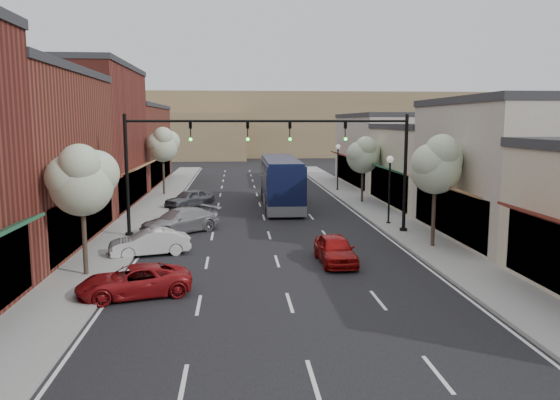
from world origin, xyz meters
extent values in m
plane|color=black|center=(0.00, 0.00, 0.00)|extent=(160.00, 160.00, 0.00)
cube|color=gray|center=(-8.40, 18.50, 0.07)|extent=(2.80, 73.00, 0.15)
cube|color=gray|center=(8.40, 18.50, 0.07)|extent=(2.80, 73.00, 0.15)
cube|color=gray|center=(-7.00, 18.50, 0.07)|extent=(0.25, 73.00, 0.17)
cube|color=gray|center=(7.00, 18.50, 0.07)|extent=(0.25, 73.00, 0.17)
cube|color=black|center=(-10.10, 6.00, 1.60)|extent=(0.60, 11.90, 2.60)
cube|color=#531B12|center=(-9.30, 6.00, 3.10)|extent=(1.07, 9.80, 0.49)
cube|color=maroon|center=(-14.30, 20.00, 5.25)|extent=(9.00, 14.00, 10.50)
cube|color=#2D2D30|center=(-14.30, 20.00, 10.70)|extent=(9.20, 14.10, 0.40)
cube|color=black|center=(-10.10, 20.00, 1.60)|extent=(0.60, 11.90, 2.60)
cube|color=olive|center=(-9.30, 20.00, 3.10)|extent=(1.07, 9.80, 0.49)
cube|color=maroon|center=(-14.30, 36.00, 4.00)|extent=(9.00, 18.00, 8.00)
cube|color=#2D2D30|center=(-14.30, 36.00, 8.20)|extent=(9.20, 18.10, 0.40)
cube|color=black|center=(-10.10, 36.00, 1.60)|extent=(0.60, 15.30, 2.60)
cube|color=#1C482E|center=(-9.30, 36.00, 3.10)|extent=(1.07, 12.60, 0.49)
cube|color=#B6AB9C|center=(13.80, 6.00, 3.75)|extent=(8.00, 12.00, 7.50)
cube|color=#2D2D30|center=(13.80, 6.00, 7.70)|extent=(8.20, 12.10, 0.40)
cube|color=black|center=(10.10, 6.00, 1.60)|extent=(0.60, 10.20, 2.60)
cube|color=olive|center=(9.30, 6.00, 3.10)|extent=(1.07, 8.40, 0.49)
cube|color=beige|center=(13.80, 18.00, 3.00)|extent=(8.00, 12.00, 6.00)
cube|color=#2D2D30|center=(13.80, 18.00, 6.20)|extent=(8.20, 12.10, 0.40)
cube|color=black|center=(10.10, 18.00, 1.60)|extent=(0.60, 10.20, 2.60)
cube|color=#1C482E|center=(9.30, 18.00, 3.10)|extent=(1.07, 8.40, 0.49)
cube|color=#B6AB9C|center=(13.80, 32.00, 3.50)|extent=(8.00, 16.00, 7.00)
cube|color=#2D2D30|center=(13.80, 32.00, 7.20)|extent=(8.20, 16.10, 0.40)
cube|color=black|center=(10.10, 32.00, 1.60)|extent=(0.60, 13.60, 2.60)
cube|color=#531B12|center=(9.30, 32.00, 3.10)|extent=(1.07, 11.20, 0.49)
cube|color=#7A6647|center=(0.00, 90.00, 6.00)|extent=(120.00, 30.00, 12.00)
cube|color=#7A6647|center=(-25.00, 78.00, 4.00)|extent=(50.00, 20.00, 8.00)
cylinder|color=black|center=(8.00, 8.00, 0.15)|extent=(0.44, 0.44, 0.30)
cylinder|color=black|center=(8.00, 8.00, 3.50)|extent=(0.20, 0.20, 7.00)
cylinder|color=black|center=(4.00, 8.00, 6.60)|extent=(8.00, 0.14, 0.14)
imported|color=black|center=(4.40, 8.00, 6.00)|extent=(0.18, 0.46, 1.10)
sphere|color=#19E533|center=(4.40, 7.88, 5.58)|extent=(0.18, 0.18, 0.18)
imported|color=black|center=(1.20, 8.00, 6.00)|extent=(0.18, 0.46, 1.10)
sphere|color=#19E533|center=(1.20, 7.88, 5.58)|extent=(0.18, 0.18, 0.18)
cylinder|color=black|center=(-8.00, 8.00, 0.15)|extent=(0.44, 0.44, 0.30)
cylinder|color=black|center=(-8.00, 8.00, 3.50)|extent=(0.20, 0.20, 7.00)
cylinder|color=black|center=(-4.00, 8.00, 6.60)|extent=(8.00, 0.14, 0.14)
imported|color=black|center=(-4.40, 8.00, 6.00)|extent=(0.18, 0.46, 1.10)
sphere|color=#19E533|center=(-4.40, 7.88, 5.58)|extent=(0.18, 0.18, 0.18)
imported|color=black|center=(-1.20, 8.00, 6.00)|extent=(0.18, 0.46, 1.10)
sphere|color=#19E533|center=(-1.20, 7.88, 5.58)|extent=(0.18, 0.18, 0.18)
cylinder|color=#47382B|center=(8.30, 4.00, 1.86)|extent=(0.20, 0.20, 3.71)
sphere|color=#A6BB90|center=(8.30, 4.00, 4.18)|extent=(2.60, 2.60, 2.60)
sphere|color=#A6BB90|center=(8.80, 4.30, 4.64)|extent=(2.00, 2.00, 2.00)
sphere|color=#A6BB90|center=(7.90, 3.70, 4.52)|extent=(1.90, 1.90, 1.90)
sphere|color=#A6BB90|center=(8.40, 3.50, 5.10)|extent=(1.70, 1.70, 1.70)
cylinder|color=#47382B|center=(8.30, 20.00, 1.66)|extent=(0.20, 0.20, 3.33)
sphere|color=#A6BB90|center=(8.30, 20.00, 3.74)|extent=(2.60, 2.60, 2.60)
sphere|color=#A6BB90|center=(8.80, 20.30, 4.16)|extent=(2.00, 2.00, 2.00)
sphere|color=#A6BB90|center=(7.90, 19.70, 4.06)|extent=(1.90, 1.90, 1.90)
sphere|color=#A6BB90|center=(8.40, 19.50, 4.58)|extent=(1.70, 1.70, 1.70)
cylinder|color=#47382B|center=(-8.30, 0.00, 1.76)|extent=(0.20, 0.20, 3.52)
sphere|color=#A6BB90|center=(-8.30, 0.00, 3.96)|extent=(2.60, 2.60, 2.60)
sphere|color=#A6BB90|center=(-7.80, 0.30, 4.40)|extent=(2.00, 2.00, 2.00)
sphere|color=#A6BB90|center=(-8.70, -0.30, 4.29)|extent=(1.90, 1.90, 1.90)
sphere|color=#A6BB90|center=(-8.20, -0.50, 4.84)|extent=(1.70, 1.70, 1.70)
cylinder|color=#47382B|center=(-8.30, 26.00, 1.92)|extent=(0.20, 0.20, 3.84)
sphere|color=#A6BB90|center=(-8.30, 26.00, 4.32)|extent=(2.60, 2.60, 2.60)
sphere|color=#A6BB90|center=(-7.80, 26.30, 4.80)|extent=(2.00, 2.00, 2.00)
sphere|color=#A6BB90|center=(-8.70, 25.70, 4.68)|extent=(1.90, 1.90, 1.90)
sphere|color=#A6BB90|center=(-8.20, 25.50, 5.28)|extent=(1.70, 1.70, 1.70)
cylinder|color=black|center=(7.80, 10.50, 0.10)|extent=(0.28, 0.28, 0.20)
cylinder|color=black|center=(7.80, 10.50, 2.00)|extent=(0.12, 0.12, 4.00)
sphere|color=white|center=(7.80, 10.50, 4.22)|extent=(0.44, 0.44, 0.44)
cylinder|color=black|center=(7.80, 28.00, 0.10)|extent=(0.28, 0.28, 0.20)
cylinder|color=black|center=(7.80, 28.00, 2.00)|extent=(0.12, 0.12, 4.00)
sphere|color=white|center=(7.80, 28.00, 4.22)|extent=(0.44, 0.44, 0.44)
cube|color=#0C1233|center=(1.59, 18.95, 2.02)|extent=(2.80, 12.31, 3.13)
cube|color=#595B60|center=(1.59, 18.95, 0.56)|extent=(2.82, 12.33, 0.72)
cube|color=black|center=(1.59, 18.95, 2.46)|extent=(2.85, 11.33, 1.13)
cube|color=#0C1233|center=(1.59, 18.95, 3.63)|extent=(2.58, 11.81, 0.26)
cube|color=black|center=(1.52, 12.86, 2.66)|extent=(2.13, 0.10, 1.23)
cylinder|color=black|center=(0.33, 14.67, 0.53)|extent=(0.34, 1.07, 1.06)
cylinder|color=black|center=(2.75, 14.64, 0.53)|extent=(0.34, 1.07, 1.06)
cylinder|color=black|center=(0.43, 22.85, 0.53)|extent=(0.34, 1.07, 1.06)
cylinder|color=black|center=(2.84, 22.82, 0.53)|extent=(0.34, 1.07, 1.06)
cylinder|color=black|center=(0.41, 21.42, 0.53)|extent=(0.34, 1.07, 1.06)
cylinder|color=black|center=(2.83, 21.39, 0.53)|extent=(0.34, 1.07, 1.06)
imported|color=#950B0A|center=(2.68, 1.41, 0.67)|extent=(1.70, 3.98, 1.34)
imported|color=maroon|center=(-5.80, -2.77, 0.59)|extent=(4.63, 3.06, 1.18)
imported|color=silver|center=(-6.20, 3.72, 0.64)|extent=(4.11, 2.42, 1.28)
imported|color=#96959A|center=(-5.26, 9.17, 0.73)|extent=(5.15, 4.80, 1.46)
imported|color=#525459|center=(-5.48, 18.97, 0.70)|extent=(4.06, 4.09, 1.40)
camera|label=1|loc=(-1.93, -23.11, 6.56)|focal=35.00mm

